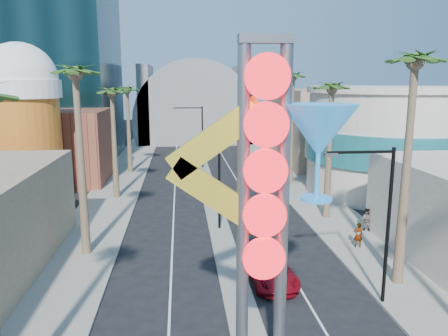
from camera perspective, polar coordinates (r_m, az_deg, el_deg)
sidewalk_west at (r=48.15m, az=-13.59°, el=-2.27°), size 5.00×100.00×0.15m
sidewalk_east at (r=49.25m, az=8.87°, el=-1.79°), size 5.00×100.00×0.15m
median at (r=50.69m, az=-2.44°, el=-1.29°), size 1.60×84.00×0.15m
brick_filler_west at (r=51.62m, az=-20.52°, el=2.66°), size 10.00×10.00×8.00m
filler_east at (r=62.61m, az=11.81°, el=5.44°), size 10.00×20.00×10.00m
beer_mug at (r=43.89m, az=-24.74°, el=6.02°), size 7.00×7.00×14.50m
turquoise_building at (r=46.71m, az=20.79°, el=3.36°), size 16.60×16.60×10.60m
canopy at (r=83.73m, az=-3.84°, el=6.58°), size 22.00×16.00×22.00m
neon_sign at (r=15.29m, az=8.18°, el=-3.02°), size 6.53×2.60×12.55m
streetlight_0 at (r=32.19m, az=0.34°, el=0.18°), size 3.79×0.25×8.00m
streetlight_1 at (r=55.80m, az=-3.41°, el=4.85°), size 3.79×0.25×8.00m
streetlight_2 at (r=22.50m, az=19.68°, el=-5.47°), size 3.45×0.25×8.00m
palm_1 at (r=28.10m, az=-18.78°, el=10.20°), size 2.40×2.40×12.70m
palm_2 at (r=41.90m, az=-14.42°, el=8.74°), size 2.40×2.40×11.20m
palm_3 at (r=53.79m, az=-12.53°, el=9.29°), size 2.40×2.40×11.20m
palm_5 at (r=24.46m, az=23.58°, el=10.84°), size 2.40×2.40×13.20m
palm_6 at (r=35.46m, az=13.89°, el=9.10°), size 2.40×2.40×11.70m
palm_7 at (r=46.92m, az=8.98°, el=10.82°), size 2.40×2.40×12.70m
red_pickup at (r=25.14m, az=6.10°, el=-13.15°), size 2.55×5.11×1.39m
pedestrian_a at (r=30.72m, az=17.11°, el=-8.37°), size 0.63×0.42×1.71m
pedestrian_b at (r=34.28m, az=18.08°, el=-6.39°), size 1.04×0.98×1.70m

